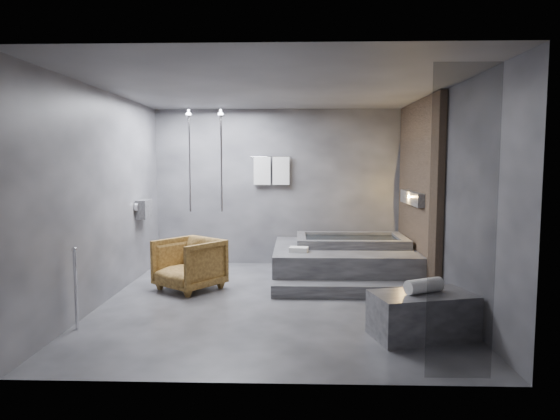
{
  "coord_description": "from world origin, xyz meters",
  "views": [
    {
      "loc": [
        0.28,
        -6.53,
        1.86
      ],
      "look_at": [
        0.07,
        0.3,
        1.2
      ],
      "focal_mm": 32.0,
      "sensor_mm": 36.0,
      "label": 1
    }
  ],
  "objects": [
    {
      "name": "room",
      "position": [
        0.4,
        0.24,
        1.73
      ],
      "size": [
        5.0,
        5.04,
        2.82
      ],
      "color": "#303033",
      "rests_on": "ground"
    },
    {
      "name": "rolled_towel",
      "position": [
        1.65,
        -1.31,
        0.55
      ],
      "size": [
        0.45,
        0.33,
        0.15
      ],
      "primitive_type": "cylinder",
      "rotation": [
        0.0,
        1.57,
        0.48
      ],
      "color": "white",
      "rests_on": "concrete_bench"
    },
    {
      "name": "deck_towel",
      "position": [
        0.33,
        0.93,
        0.54
      ],
      "size": [
        0.3,
        0.24,
        0.07
      ],
      "primitive_type": "cube",
      "rotation": [
        0.0,
        0.0,
        -0.15
      ],
      "color": "silver",
      "rests_on": "tub_deck"
    },
    {
      "name": "driftwood_chair",
      "position": [
        -1.26,
        0.58,
        0.38
      ],
      "size": [
        1.14,
        1.14,
        0.75
      ],
      "primitive_type": "imported",
      "rotation": [
        0.0,
        0.0,
        -0.66
      ],
      "color": "#482F12",
      "rests_on": "ground"
    },
    {
      "name": "tub_step",
      "position": [
        1.05,
        0.27,
        0.09
      ],
      "size": [
        2.2,
        0.36,
        0.18
      ],
      "primitive_type": "cube",
      "color": "#353538",
      "rests_on": "ground"
    },
    {
      "name": "concrete_bench",
      "position": [
        1.64,
        -1.33,
        0.24
      ],
      "size": [
        1.16,
        0.82,
        0.47
      ],
      "primitive_type": "cube",
      "rotation": [
        0.0,
        0.0,
        0.25
      ],
      "color": "#313134",
      "rests_on": "ground"
    },
    {
      "name": "tub_deck",
      "position": [
        1.05,
        1.45,
        0.25
      ],
      "size": [
        2.2,
        2.0,
        0.5
      ],
      "primitive_type": "cube",
      "color": "#353538",
      "rests_on": "ground"
    }
  ]
}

